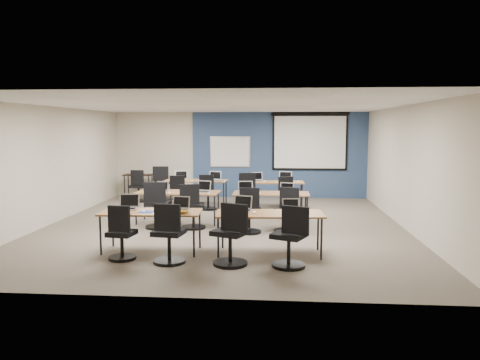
# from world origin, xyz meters

# --- Properties ---
(floor) EXTENTS (8.00, 9.00, 0.02)m
(floor) POSITION_xyz_m (0.00, 0.00, 0.00)
(floor) COLOR #6B6354
(floor) RESTS_ON ground
(ceiling) EXTENTS (8.00, 9.00, 0.02)m
(ceiling) POSITION_xyz_m (0.00, 0.00, 2.70)
(ceiling) COLOR white
(ceiling) RESTS_ON ground
(wall_back) EXTENTS (8.00, 0.04, 2.70)m
(wall_back) POSITION_xyz_m (0.00, 4.50, 1.35)
(wall_back) COLOR beige
(wall_back) RESTS_ON ground
(wall_front) EXTENTS (8.00, 0.04, 2.70)m
(wall_front) POSITION_xyz_m (0.00, -4.50, 1.35)
(wall_front) COLOR beige
(wall_front) RESTS_ON ground
(wall_left) EXTENTS (0.04, 9.00, 2.70)m
(wall_left) POSITION_xyz_m (-4.00, 0.00, 1.35)
(wall_left) COLOR beige
(wall_left) RESTS_ON ground
(wall_right) EXTENTS (0.04, 9.00, 2.70)m
(wall_right) POSITION_xyz_m (4.00, 0.00, 1.35)
(wall_right) COLOR beige
(wall_right) RESTS_ON ground
(blue_accent_panel) EXTENTS (5.50, 0.04, 2.70)m
(blue_accent_panel) POSITION_xyz_m (1.25, 4.47, 1.35)
(blue_accent_panel) COLOR #3D5977
(blue_accent_panel) RESTS_ON wall_back
(whiteboard) EXTENTS (1.28, 0.03, 0.98)m
(whiteboard) POSITION_xyz_m (-0.30, 4.43, 1.45)
(whiteboard) COLOR silver
(whiteboard) RESTS_ON wall_back
(projector_screen) EXTENTS (2.40, 0.10, 1.82)m
(projector_screen) POSITION_xyz_m (2.20, 4.41, 1.89)
(projector_screen) COLOR black
(projector_screen) RESTS_ON wall_back
(training_table_front_left) EXTENTS (1.77, 0.74, 0.73)m
(training_table_front_left) POSITION_xyz_m (-1.05, -2.26, 0.68)
(training_table_front_left) COLOR olive
(training_table_front_left) RESTS_ON floor
(training_table_front_right) EXTENTS (1.86, 0.78, 0.73)m
(training_table_front_right) POSITION_xyz_m (1.07, -2.25, 0.69)
(training_table_front_right) COLOR olive
(training_table_front_right) RESTS_ON floor
(training_table_mid_left) EXTENTS (1.93, 0.80, 0.73)m
(training_table_mid_left) POSITION_xyz_m (-1.11, 0.31, 0.69)
(training_table_mid_left) COLOR olive
(training_table_mid_left) RESTS_ON floor
(training_table_mid_right) EXTENTS (1.73, 0.72, 0.73)m
(training_table_mid_right) POSITION_xyz_m (1.06, 0.29, 0.68)
(training_table_mid_right) COLOR #A06A46
(training_table_mid_right) RESTS_ON floor
(training_table_back_left) EXTENTS (1.76, 0.73, 0.73)m
(training_table_back_left) POSITION_xyz_m (-1.10, 2.74, 0.68)
(training_table_back_left) COLOR olive
(training_table_back_left) RESTS_ON floor
(training_table_back_right) EXTENTS (1.66, 0.69, 0.73)m
(training_table_back_right) POSITION_xyz_m (1.10, 2.51, 0.68)
(training_table_back_right) COLOR #915E3A
(training_table_back_right) RESTS_ON floor
(laptop_0) EXTENTS (0.36, 0.31, 0.27)m
(laptop_0) POSITION_xyz_m (-1.54, -2.06, 0.80)
(laptop_0) COLOR silver
(laptop_0) RESTS_ON training_table_front_left
(mouse_0) EXTENTS (0.08, 0.11, 0.03)m
(mouse_0) POSITION_xyz_m (-1.16, -2.34, 0.74)
(mouse_0) COLOR white
(mouse_0) RESTS_ON training_table_front_left
(task_chair_0) EXTENTS (0.46, 0.46, 0.95)m
(task_chair_0) POSITION_xyz_m (-1.41, -2.85, 0.39)
(task_chair_0) COLOR black
(task_chair_0) RESTS_ON floor
(laptop_1) EXTENTS (0.32, 0.27, 0.25)m
(laptop_1) POSITION_xyz_m (-0.55, -2.09, 0.79)
(laptop_1) COLOR #BDBDBD
(laptop_1) RESTS_ON training_table_front_left
(mouse_1) EXTENTS (0.08, 0.11, 0.03)m
(mouse_1) POSITION_xyz_m (-0.40, -2.33, 0.74)
(mouse_1) COLOR white
(mouse_1) RESTS_ON training_table_front_left
(task_chair_1) EXTENTS (0.53, 0.53, 1.01)m
(task_chair_1) POSITION_xyz_m (-0.56, -2.99, 0.42)
(task_chair_1) COLOR black
(task_chair_1) RESTS_ON floor
(laptop_2) EXTENTS (0.35, 0.30, 0.26)m
(laptop_2) POSITION_xyz_m (0.57, -2.04, 0.79)
(laptop_2) COLOR #A9A9A9
(laptop_2) RESTS_ON training_table_front_right
(mouse_2) EXTENTS (0.08, 0.11, 0.04)m
(mouse_2) POSITION_xyz_m (0.80, -2.29, 0.74)
(mouse_2) COLOR white
(mouse_2) RESTS_ON training_table_front_right
(task_chair_2) EXTENTS (0.60, 0.57, 1.04)m
(task_chair_2) POSITION_xyz_m (0.46, -3.02, 0.43)
(task_chair_2) COLOR black
(task_chair_2) RESTS_ON floor
(laptop_3) EXTENTS (0.30, 0.26, 0.23)m
(laptop_3) POSITION_xyz_m (1.44, -2.12, 0.79)
(laptop_3) COLOR silver
(laptop_3) RESTS_ON training_table_front_right
(mouse_3) EXTENTS (0.08, 0.10, 0.03)m
(mouse_3) POSITION_xyz_m (1.69, -2.32, 0.74)
(mouse_3) COLOR white
(mouse_3) RESTS_ON training_table_front_right
(task_chair_3) EXTENTS (0.58, 0.54, 1.02)m
(task_chair_3) POSITION_xyz_m (1.41, -3.06, 0.42)
(task_chair_3) COLOR black
(task_chair_3) RESTS_ON floor
(laptop_4) EXTENTS (0.30, 0.26, 0.23)m
(laptop_4) POSITION_xyz_m (-1.50, 0.32, 0.79)
(laptop_4) COLOR silver
(laptop_4) RESTS_ON training_table_mid_left
(mouse_4) EXTENTS (0.08, 0.11, 0.04)m
(mouse_4) POSITION_xyz_m (-1.25, 0.06, 0.74)
(mouse_4) COLOR white
(mouse_4) RESTS_ON training_table_mid_left
(task_chair_4) EXTENTS (0.58, 0.58, 1.05)m
(task_chair_4) POSITION_xyz_m (-1.43, -0.38, 0.44)
(task_chair_4) COLOR black
(task_chair_4) RESTS_ON floor
(laptop_5) EXTENTS (0.34, 0.29, 0.26)m
(laptop_5) POSITION_xyz_m (-0.51, 0.33, 0.79)
(laptop_5) COLOR #A3A3AD
(laptop_5) RESTS_ON training_table_mid_left
(mouse_5) EXTENTS (0.09, 0.11, 0.03)m
(mouse_5) POSITION_xyz_m (-0.34, 0.02, 0.74)
(mouse_5) COLOR white
(mouse_5) RESTS_ON training_table_mid_left
(task_chair_5) EXTENTS (0.53, 0.53, 1.01)m
(task_chair_5) POSITION_xyz_m (-0.65, -0.35, 0.42)
(task_chair_5) COLOR black
(task_chair_5) RESTS_ON floor
(laptop_6) EXTENTS (0.34, 0.29, 0.26)m
(laptop_6) POSITION_xyz_m (0.46, 0.31, 0.79)
(laptop_6) COLOR #B7B7BD
(laptop_6) RESTS_ON training_table_mid_right
(mouse_6) EXTENTS (0.07, 0.10, 0.03)m
(mouse_6) POSITION_xyz_m (0.80, 0.05, 0.74)
(mouse_6) COLOR white
(mouse_6) RESTS_ON training_table_mid_right
(task_chair_6) EXTENTS (0.51, 0.51, 0.99)m
(task_chair_6) POSITION_xyz_m (0.62, -0.70, 0.41)
(task_chair_6) COLOR black
(task_chair_6) RESTS_ON floor
(laptop_7) EXTENTS (0.32, 0.27, 0.24)m
(laptop_7) POSITION_xyz_m (1.42, 0.22, 0.79)
(laptop_7) COLOR #B1B1BF
(laptop_7) RESTS_ON training_table_mid_right
(mouse_7) EXTENTS (0.09, 0.12, 0.04)m
(mouse_7) POSITION_xyz_m (1.65, 0.08, 0.74)
(mouse_7) COLOR white
(mouse_7) RESTS_ON training_table_mid_right
(task_chair_7) EXTENTS (0.51, 0.50, 0.99)m
(task_chair_7) POSITION_xyz_m (1.41, -0.55, 0.41)
(task_chair_7) COLOR black
(task_chair_7) RESTS_ON floor
(laptop_8) EXTENTS (0.35, 0.30, 0.26)m
(laptop_8) POSITION_xyz_m (-1.54, 2.68, 0.80)
(laptop_8) COLOR #B6B6B6
(laptop_8) RESTS_ON training_table_back_left
(mouse_8) EXTENTS (0.07, 0.10, 0.03)m
(mouse_8) POSITION_xyz_m (-1.16, 2.43, 0.74)
(mouse_8) COLOR white
(mouse_8) RESTS_ON training_table_back_left
(task_chair_8) EXTENTS (0.49, 0.49, 0.97)m
(task_chair_8) POSITION_xyz_m (-1.40, 1.79, 0.40)
(task_chair_8) COLOR black
(task_chair_8) RESTS_ON floor
(laptop_9) EXTENTS (0.34, 0.29, 0.26)m
(laptop_9) POSITION_xyz_m (-0.55, 2.64, 0.79)
(laptop_9) COLOR #B9BAC5
(laptop_9) RESTS_ON training_table_back_left
(mouse_9) EXTENTS (0.06, 0.10, 0.04)m
(mouse_9) POSITION_xyz_m (-0.26, 2.52, 0.74)
(mouse_9) COLOR white
(mouse_9) RESTS_ON training_table_back_left
(task_chair_9) EXTENTS (0.48, 0.48, 0.97)m
(task_chair_9) POSITION_xyz_m (-0.67, 2.04, 0.40)
(task_chair_9) COLOR black
(task_chair_9) RESTS_ON floor
(laptop_10) EXTENTS (0.32, 0.27, 0.24)m
(laptop_10) POSITION_xyz_m (0.63, 2.65, 0.79)
(laptop_10) COLOR silver
(laptop_10) RESTS_ON training_table_back_right
(mouse_10) EXTENTS (0.09, 0.12, 0.04)m
(mouse_10) POSITION_xyz_m (0.84, 2.53, 0.74)
(mouse_10) COLOR white
(mouse_10) RESTS_ON training_table_back_right
(task_chair_10) EXTENTS (0.56, 0.55, 1.03)m
(task_chair_10) POSITION_xyz_m (0.45, 2.07, 0.43)
(task_chair_10) COLOR black
(task_chair_10) RESTS_ON floor
(laptop_11) EXTENTS (0.36, 0.30, 0.27)m
(laptop_11) POSITION_xyz_m (1.42, 2.65, 0.80)
(laptop_11) COLOR #AAAAAA
(laptop_11) RESTS_ON training_table_back_right
(mouse_11) EXTENTS (0.07, 0.10, 0.04)m
(mouse_11) POSITION_xyz_m (1.77, 2.55, 0.74)
(mouse_11) COLOR white
(mouse_11) RESTS_ON training_table_back_right
(task_chair_11) EXTENTS (0.48, 0.48, 0.96)m
(task_chair_11) POSITION_xyz_m (1.45, 1.81, 0.39)
(task_chair_11) COLOR black
(task_chair_11) RESTS_ON floor
(blue_mousepad) EXTENTS (0.28, 0.25, 0.01)m
(blue_mousepad) POSITION_xyz_m (-1.12, -2.31, 0.73)
(blue_mousepad) COLOR #15389E
(blue_mousepad) RESTS_ON training_table_front_left
(snack_bowl) EXTENTS (0.25, 0.25, 0.05)m
(snack_bowl) POSITION_xyz_m (-0.44, -2.42, 0.76)
(snack_bowl) COLOR brown
(snack_bowl) RESTS_ON training_table_front_left
(snack_plate) EXTENTS (0.24, 0.24, 0.01)m
(snack_plate) POSITION_xyz_m (0.56, -2.33, 0.74)
(snack_plate) COLOR white
(snack_plate) RESTS_ON training_table_front_right
(coffee_cup) EXTENTS (0.07, 0.07, 0.07)m
(coffee_cup) POSITION_xyz_m (0.55, -2.36, 0.77)
(coffee_cup) COLOR silver
(coffee_cup) RESTS_ON snack_plate
(utility_table) EXTENTS (0.90, 0.50, 0.75)m
(utility_table) POSITION_xyz_m (-3.18, 4.02, 0.65)
(utility_table) COLOR black
(utility_table) RESTS_ON floor
(spare_chair_a) EXTENTS (0.58, 0.58, 1.06)m
(spare_chair_a) POSITION_xyz_m (-2.29, 3.61, 0.44)
(spare_chair_a) COLOR black
(spare_chair_a) RESTS_ON floor
(spare_chair_b) EXTENTS (0.48, 0.48, 0.97)m
(spare_chair_b) POSITION_xyz_m (-2.94, 3.22, 0.40)
(spare_chair_b) COLOR black
(spare_chair_b) RESTS_ON floor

